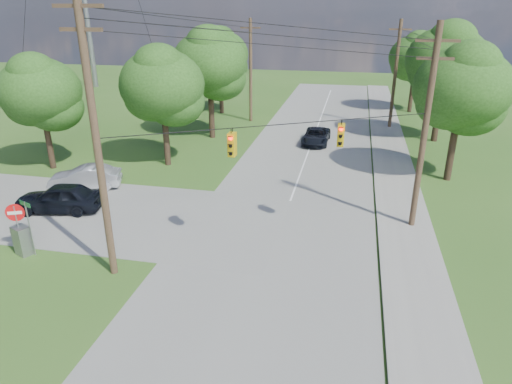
% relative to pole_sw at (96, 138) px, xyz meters
% --- Properties ---
extents(ground, '(140.00, 140.00, 0.00)m').
position_rel_pole_sw_xyz_m(ground, '(4.60, -0.40, -6.23)').
color(ground, '#31591D').
rests_on(ground, ground).
extents(main_road, '(10.00, 100.00, 0.03)m').
position_rel_pole_sw_xyz_m(main_road, '(6.60, 4.60, -6.21)').
color(main_road, gray).
rests_on(main_road, ground).
extents(sidewalk_east, '(2.60, 100.00, 0.12)m').
position_rel_pole_sw_xyz_m(sidewalk_east, '(13.30, 4.60, -6.17)').
color(sidewalk_east, gray).
rests_on(sidewalk_east, ground).
extents(pole_sw, '(2.00, 0.32, 12.00)m').
position_rel_pole_sw_xyz_m(pole_sw, '(0.00, 0.00, 0.00)').
color(pole_sw, brown).
rests_on(pole_sw, ground).
extents(pole_ne, '(2.00, 0.32, 10.50)m').
position_rel_pole_sw_xyz_m(pole_ne, '(13.50, 7.60, -0.76)').
color(pole_ne, brown).
rests_on(pole_ne, ground).
extents(pole_north_e, '(2.00, 0.32, 10.00)m').
position_rel_pole_sw_xyz_m(pole_north_e, '(13.50, 29.60, -1.10)').
color(pole_north_e, brown).
rests_on(pole_north_e, ground).
extents(pole_north_w, '(2.00, 0.32, 10.00)m').
position_rel_pole_sw_xyz_m(pole_north_w, '(-0.40, 29.60, -1.10)').
color(pole_north_w, brown).
rests_on(pole_north_w, ground).
extents(power_lines, '(13.93, 29.62, 4.93)m').
position_rel_pole_sw_xyz_m(power_lines, '(6.10, 11.14, 2.93)').
color(power_lines, black).
rests_on(power_lines, ground).
extents(traffic_signals, '(4.91, 3.27, 1.05)m').
position_rel_pole_sw_xyz_m(traffic_signals, '(7.15, 4.03, -0.73)').
color(traffic_signals, gold).
rests_on(traffic_signals, ground).
extents(tree_w_near, '(6.00, 6.00, 8.40)m').
position_rel_pole_sw_xyz_m(tree_w_near, '(-3.40, 14.60, -0.30)').
color(tree_w_near, '#3E2A1F').
rests_on(tree_w_near, ground).
extents(tree_w_mid, '(6.40, 6.40, 9.22)m').
position_rel_pole_sw_xyz_m(tree_w_mid, '(-2.40, 22.60, 0.35)').
color(tree_w_mid, '#3E2A1F').
rests_on(tree_w_mid, ground).
extents(tree_w_far, '(6.00, 6.00, 8.73)m').
position_rel_pole_sw_xyz_m(tree_w_far, '(-4.40, 32.60, 0.02)').
color(tree_w_far, '#3E2A1F').
rests_on(tree_w_far, ground).
extents(tree_e_near, '(6.20, 6.20, 8.81)m').
position_rel_pole_sw_xyz_m(tree_e_near, '(16.60, 15.60, 0.02)').
color(tree_e_near, '#3E2A1F').
rests_on(tree_e_near, ground).
extents(tree_e_mid, '(6.60, 6.60, 9.64)m').
position_rel_pole_sw_xyz_m(tree_e_mid, '(17.10, 25.60, 0.68)').
color(tree_e_mid, '#3E2A1F').
rests_on(tree_e_mid, ground).
extents(tree_e_far, '(5.80, 5.80, 8.32)m').
position_rel_pole_sw_xyz_m(tree_e_far, '(16.10, 37.60, -0.31)').
color(tree_e_far, '#3E2A1F').
rests_on(tree_e_far, ground).
extents(tree_cross_n, '(5.60, 5.60, 7.91)m').
position_rel_pole_sw_xyz_m(tree_cross_n, '(-11.40, 12.10, -0.63)').
color(tree_cross_n, '#3E2A1F').
rests_on(tree_cross_n, ground).
extents(car_cross_dark, '(5.13, 2.83, 1.65)m').
position_rel_pole_sw_xyz_m(car_cross_dark, '(-6.23, 5.35, -5.37)').
color(car_cross_dark, black).
rests_on(car_cross_dark, cross_road).
extents(car_cross_silver, '(4.76, 2.96, 1.48)m').
position_rel_pole_sw_xyz_m(car_cross_silver, '(-6.74, 8.90, -5.45)').
color(car_cross_silver, '#B6B9BE').
rests_on(car_cross_silver, cross_road).
extents(car_main_north, '(2.28, 4.68, 1.28)m').
position_rel_pole_sw_xyz_m(car_main_north, '(6.98, 22.53, -5.56)').
color(car_main_north, black).
rests_on(car_main_north, main_road).
extents(control_cabinet, '(0.96, 0.85, 1.44)m').
position_rel_pole_sw_xyz_m(control_cabinet, '(-5.02, 0.60, -5.51)').
color(control_cabinet, gray).
rests_on(control_cabinet, ground).
extents(do_not_enter_sign, '(0.82, 0.36, 2.62)m').
position_rel_pole_sw_xyz_m(do_not_enter_sign, '(-5.09, 0.60, -4.34)').
color(do_not_enter_sign, gray).
rests_on(do_not_enter_sign, ground).
extents(street_name_sign, '(0.79, 0.34, 2.79)m').
position_rel_pole_sw_xyz_m(street_name_sign, '(-4.45, 0.60, -4.46)').
color(street_name_sign, gray).
rests_on(street_name_sign, ground).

